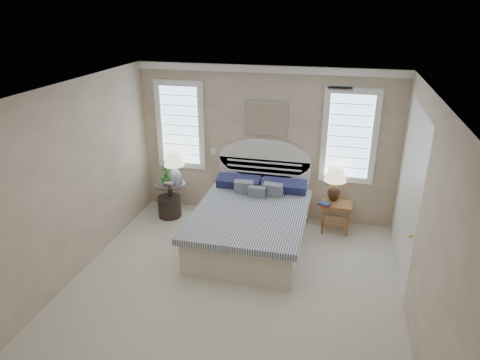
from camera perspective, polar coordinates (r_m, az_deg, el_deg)
name	(u,v)px	position (r m, az deg, el deg)	size (l,w,h in m)	color
floor	(229,296)	(5.93, -1.48, -15.23)	(4.50, 5.00, 0.01)	beige
ceiling	(227,95)	(4.78, -1.81, 11.31)	(4.50, 5.00, 0.01)	white
wall_back	(265,144)	(7.48, 3.42, 4.78)	(4.50, 0.02, 2.70)	tan
wall_left	(65,188)	(6.15, -22.30, -0.98)	(0.02, 5.00, 2.70)	tan
wall_right	(425,227)	(5.15, 23.41, -5.74)	(0.02, 5.00, 2.70)	tan
crown_molding	(267,69)	(7.15, 3.60, 14.57)	(4.50, 0.08, 0.12)	white
hvac_vent	(340,88)	(5.40, 13.21, 11.84)	(0.30, 0.20, 0.02)	#B2B2B2
switch_plate	(213,151)	(7.74, -3.57, 3.84)	(0.08, 0.01, 0.12)	white
window_left	(181,125)	(7.80, -7.92, 7.27)	(0.90, 0.06, 1.60)	#C4DEF9
window_right	(349,136)	(7.28, 14.38, 5.66)	(0.90, 0.06, 1.60)	#C4DEF9
painting	(266,118)	(7.31, 3.45, 8.19)	(0.74, 0.04, 0.58)	silver
closet_door	(408,195)	(6.29, 21.51, -1.86)	(0.02, 1.80, 2.40)	white
bed	(252,221)	(6.91, 1.65, -5.45)	(1.72, 2.28, 1.47)	silver
side_table_left	(171,196)	(7.88, -9.25, -2.07)	(0.56, 0.56, 0.63)	black
nightstand_right	(336,211)	(7.41, 12.69, -4.00)	(0.50, 0.40, 0.53)	olive
floor_pot	(170,207)	(7.92, -9.36, -3.51)	(0.42, 0.42, 0.38)	black
lamp_left	(174,164)	(7.64, -8.77, 2.07)	(0.44, 0.44, 0.59)	silver
lamp_right	(335,180)	(7.31, 12.57, 0.05)	(0.38, 0.38, 0.61)	black
potted_plant	(166,174)	(7.72, -9.83, 0.73)	(0.19, 0.19, 0.35)	#346829
books_left	(169,184)	(7.67, -9.43, -0.52)	(0.19, 0.15, 0.07)	maroon
books_right	(324,204)	(7.20, 11.18, -3.16)	(0.22, 0.18, 0.05)	maroon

